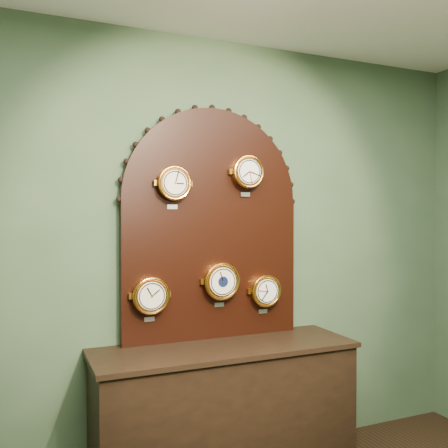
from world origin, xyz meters
name	(u,v)px	position (x,y,z in m)	size (l,w,h in m)	color
wall_back	(209,250)	(0.00, 2.50, 1.40)	(4.00, 4.00, 0.00)	#3E563B
shop_counter	(225,415)	(0.00, 2.23, 0.40)	(1.60, 0.50, 0.80)	black
display_board	(212,216)	(0.00, 2.45, 1.63)	(1.26, 0.06, 1.53)	black
roman_clock	(174,183)	(-0.28, 2.38, 1.83)	(0.22, 0.08, 0.27)	orange
arabic_clock	(247,172)	(0.22, 2.38, 1.92)	(0.22, 0.08, 0.27)	orange
hygrometer	(151,295)	(-0.43, 2.38, 1.15)	(0.23, 0.08, 0.28)	orange
barometer	(221,281)	(0.04, 2.38, 1.21)	(0.25, 0.08, 0.30)	orange
tide_clock	(265,291)	(0.36, 2.38, 1.13)	(0.22, 0.08, 0.27)	orange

